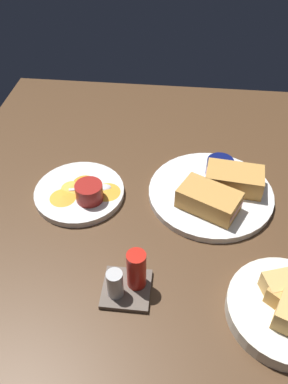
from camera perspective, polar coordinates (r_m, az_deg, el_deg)
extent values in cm
cube|color=#4C331E|center=(92.70, 3.87, -2.09)|extent=(110.00, 110.00, 3.00)
cylinder|color=silver|center=(93.60, 9.62, -0.22)|extent=(29.09, 29.09, 1.60)
cube|color=#C68C42|center=(87.39, 9.39, -1.12)|extent=(15.02, 12.58, 4.80)
cube|color=#DB938E|center=(87.39, 9.39, -1.12)|extent=(14.99, 12.16, 0.80)
cube|color=#C68C42|center=(93.58, 12.95, 1.83)|extent=(13.76, 8.99, 4.80)
cube|color=#DB938E|center=(93.58, 12.95, 1.83)|extent=(13.95, 8.41, 0.80)
cylinder|color=#0C144C|center=(96.54, 10.92, 3.51)|extent=(6.39, 6.39, 4.30)
cylinder|color=black|center=(95.45, 11.06, 4.32)|extent=(5.24, 5.24, 0.60)
cube|color=silver|center=(90.78, 10.99, -1.21)|extent=(0.83, 5.50, 0.40)
ellipsoid|color=silver|center=(94.68, 10.87, 1.18)|extent=(2.22, 3.21, 0.80)
cylinder|color=silver|center=(93.78, -9.33, -0.07)|extent=(21.01, 21.01, 1.60)
cylinder|color=maroon|center=(89.26, -7.96, -0.02)|extent=(6.25, 6.25, 4.22)
cylinder|color=olive|center=(88.11, -8.06, 0.79)|extent=(5.13, 5.13, 0.60)
cube|color=silver|center=(93.03, -9.16, 0.42)|extent=(5.55, 1.81, 0.40)
ellipsoid|color=silver|center=(92.54, -5.79, 0.68)|extent=(3.55, 2.76, 0.80)
cone|color=orange|center=(94.66, -8.66, 1.43)|extent=(7.40, 7.40, 0.60)
cone|color=gold|center=(91.80, -11.71, -0.70)|extent=(6.98, 6.98, 0.60)
cone|color=gold|center=(93.87, -10.48, 0.71)|extent=(7.09, 7.09, 0.60)
cone|color=gold|center=(91.62, -5.40, 0.09)|extent=(8.16, 8.16, 0.60)
cylinder|color=silver|center=(76.81, 19.89, -15.87)|extent=(21.06, 21.06, 3.00)
cube|color=tan|center=(74.12, 19.96, -14.29)|extent=(7.43, 7.19, 3.63)
cube|color=tan|center=(75.28, 19.17, -12.63)|extent=(7.09, 6.09, 3.70)
cube|color=brown|center=(76.14, -2.55, -13.86)|extent=(9.00, 9.00, 1.00)
cylinder|color=red|center=(72.70, -1.10, -11.18)|extent=(3.60, 3.60, 8.50)
cylinder|color=#B2B2B2|center=(72.66, -4.23, -13.14)|extent=(3.00, 3.00, 6.00)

